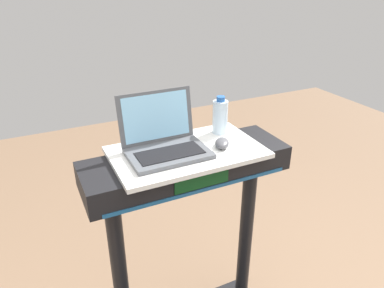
% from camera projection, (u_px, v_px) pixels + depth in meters
% --- Properties ---
extents(desk_board, '(0.63, 0.38, 0.02)m').
position_uv_depth(desk_board, '(187.00, 152.00, 1.53)').
color(desk_board, white).
rests_on(desk_board, treadmill_base).
extents(laptop, '(0.33, 0.26, 0.24)m').
position_uv_depth(laptop, '(164.00, 141.00, 1.50)').
color(laptop, '#515459').
rests_on(laptop, desk_board).
extents(computer_mouse, '(0.10, 0.12, 0.03)m').
position_uv_depth(computer_mouse, '(222.00, 143.00, 1.55)').
color(computer_mouse, '#4C4C51').
rests_on(computer_mouse, desk_board).
extents(water_bottle, '(0.07, 0.07, 0.18)m').
position_uv_depth(water_bottle, '(220.00, 116.00, 1.66)').
color(water_bottle, silver).
rests_on(water_bottle, desk_board).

